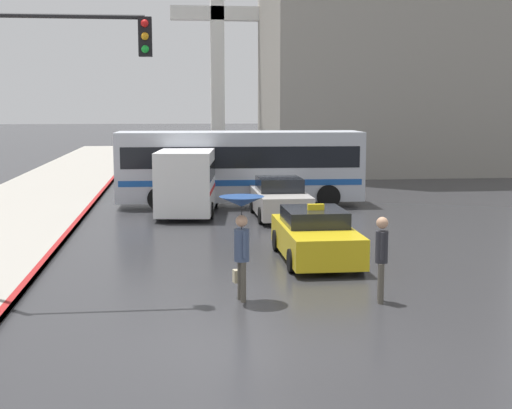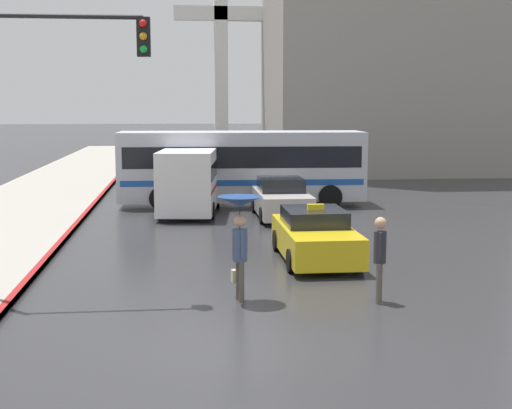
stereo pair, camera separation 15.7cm
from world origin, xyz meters
name	(u,v)px [view 1 (the left image)]	position (x,y,z in m)	size (l,w,h in m)	color
ground_plane	(271,350)	(0.00, 0.00, 0.00)	(300.00, 300.00, 0.00)	#2D2D30
taxi	(315,236)	(2.14, 7.00, 0.65)	(1.91, 4.37, 1.53)	gold
sedan_red	(280,199)	(2.26, 14.34, 0.69)	(1.91, 4.36, 1.48)	#B7B2AD
ambulance_van	(188,177)	(-1.10, 15.97, 1.37)	(2.58, 5.55, 2.47)	white
city_bus	(240,165)	(1.07, 17.76, 1.71)	(10.11, 2.88, 3.07)	#B2B7C1
pedestrian_with_umbrella	(242,221)	(-0.21, 3.15, 1.74)	(0.95, 0.95, 2.25)	#4C473D
pedestrian_man	(382,252)	(2.70, 2.69, 1.08)	(0.32, 0.42, 1.84)	#4C473D
traffic_light	(40,96)	(-4.36, 3.72, 4.34)	(3.85, 0.38, 6.26)	black
monument_cross	(217,47)	(1.36, 37.37, 8.06)	(6.25, 0.90, 14.21)	white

